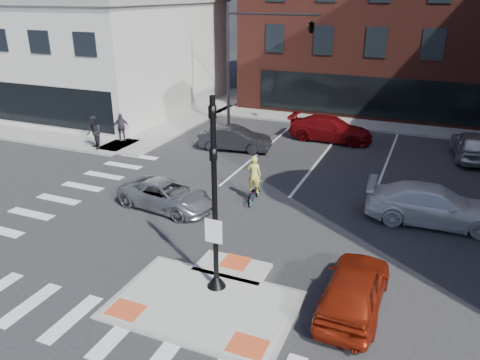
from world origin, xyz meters
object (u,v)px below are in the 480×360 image
at_px(white_pickup, 434,205).
at_px(pedestrian_a, 94,133).
at_px(silver_suv, 167,195).
at_px(red_sedan, 354,288).
at_px(bg_car_dark, 235,139).
at_px(cyclist, 254,187).
at_px(pedestrian_b, 121,127).
at_px(bg_car_red, 330,129).
at_px(bg_car_silver, 472,145).

height_order(white_pickup, pedestrian_a, pedestrian_a).
xyz_separation_m(silver_suv, red_sedan, (8.59, -3.88, 0.11)).
height_order(bg_car_dark, cyclist, cyclist).
bearing_deg(white_pickup, red_sedan, 160.22).
relative_size(white_pickup, pedestrian_b, 3.10).
distance_m(silver_suv, pedestrian_a, 9.39).
bearing_deg(bg_car_dark, bg_car_red, -57.97).
bearing_deg(white_pickup, bg_car_dark, 59.33).
xyz_separation_m(red_sedan, white_pickup, (1.91, 6.85, 0.05)).
bearing_deg(red_sedan, white_pickup, -104.87).
relative_size(red_sedan, bg_car_dark, 1.00).
height_order(silver_suv, bg_car_red, bg_car_red).
relative_size(bg_car_silver, pedestrian_b, 2.75).
xyz_separation_m(silver_suv, bg_car_red, (4.19, 12.51, 0.15)).
bearing_deg(pedestrian_a, white_pickup, 29.19).
distance_m(bg_car_silver, cyclist, 13.56).
bearing_deg(pedestrian_a, bg_car_silver, 55.11).
bearing_deg(bg_car_dark, red_sedan, -152.23).
distance_m(red_sedan, pedestrian_a, 18.76).
bearing_deg(red_sedan, bg_car_red, -74.27).
xyz_separation_m(cyclist, pedestrian_a, (-11.08, 3.00, 0.40)).
xyz_separation_m(silver_suv, bg_car_dark, (-0.53, 8.45, 0.09)).
relative_size(white_pickup, bg_car_silver, 1.13).
xyz_separation_m(bg_car_red, pedestrian_b, (-11.69, -5.47, 0.25)).
height_order(silver_suv, pedestrian_a, pedestrian_a).
xyz_separation_m(bg_car_dark, bg_car_red, (4.71, 4.06, 0.06)).
height_order(red_sedan, cyclist, cyclist).
height_order(silver_suv, bg_car_silver, bg_car_silver).
relative_size(red_sedan, bg_car_red, 0.81).
bearing_deg(pedestrian_a, bg_car_dark, 60.43).
distance_m(silver_suv, white_pickup, 10.91).
distance_m(cyclist, pedestrian_a, 11.49).
distance_m(red_sedan, bg_car_silver, 16.44).
distance_m(bg_car_silver, pedestrian_a, 21.34).
bearing_deg(silver_suv, pedestrian_a, 64.96).
bearing_deg(pedestrian_b, pedestrian_a, -133.02).
relative_size(silver_suv, bg_car_silver, 0.93).
relative_size(red_sedan, pedestrian_b, 2.47).
height_order(silver_suv, cyclist, cyclist).
bearing_deg(cyclist, bg_car_silver, -135.88).
xyz_separation_m(red_sedan, bg_car_silver, (3.61, 16.04, 0.08)).
distance_m(silver_suv, pedestrian_b, 10.29).
xyz_separation_m(silver_suv, pedestrian_a, (-7.91, 5.04, 0.52)).
xyz_separation_m(white_pickup, bg_car_red, (-6.31, 9.54, -0.01)).
xyz_separation_m(bg_car_dark, pedestrian_b, (-6.97, -1.41, 0.31)).
bearing_deg(bg_car_dark, white_pickup, -125.15).
xyz_separation_m(silver_suv, bg_car_silver, (12.20, 12.16, 0.19)).
relative_size(silver_suv, pedestrian_a, 2.23).
bearing_deg(white_pickup, pedestrian_a, 79.35).
bearing_deg(red_sedan, cyclist, -46.85).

